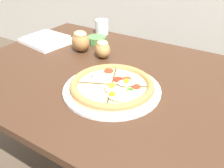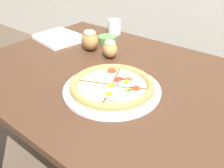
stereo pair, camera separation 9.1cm
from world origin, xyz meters
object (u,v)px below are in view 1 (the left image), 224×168
(water_glass, at_px, (102,28))
(bread_piece_far, at_px, (81,41))
(dining_table, at_px, (122,95))
(napkin_folded, at_px, (47,40))
(bread_piece_near, at_px, (103,49))
(ramekin_bowl, at_px, (97,39))
(pizza, at_px, (112,86))

(water_glass, bearing_deg, bread_piece_far, -78.69)
(dining_table, bearing_deg, napkin_folded, 167.75)
(dining_table, xyz_separation_m, napkin_folded, (-0.57, 0.12, 0.11))
(bread_piece_near, bearing_deg, ramekin_bowl, 133.82)
(ramekin_bowl, height_order, water_glass, water_glass)
(pizza, bearing_deg, dining_table, 99.49)
(pizza, height_order, napkin_folded, pizza)
(dining_table, xyz_separation_m, water_glass, (-0.39, 0.41, 0.13))
(bread_piece_near, distance_m, water_glass, 0.35)
(pizza, relative_size, napkin_folded, 1.32)
(ramekin_bowl, xyz_separation_m, bread_piece_far, (-0.00, -0.14, 0.04))
(napkin_folded, xyz_separation_m, bread_piece_near, (0.39, 0.00, 0.03))
(ramekin_bowl, bearing_deg, bread_piece_far, -91.30)
(ramekin_bowl, height_order, napkin_folded, same)
(dining_table, bearing_deg, water_glass, 133.06)
(ramekin_bowl, relative_size, water_glass, 1.25)
(pizza, relative_size, ramekin_bowl, 3.42)
(pizza, xyz_separation_m, napkin_folded, (-0.59, 0.24, -0.00))
(napkin_folded, distance_m, bread_piece_far, 0.25)
(pizza, relative_size, bread_piece_near, 3.13)
(pizza, bearing_deg, napkin_folded, 158.04)
(pizza, relative_size, bread_piece_far, 2.56)
(pizza, distance_m, bread_piece_far, 0.43)
(dining_table, height_order, bread_piece_near, bread_piece_near)
(water_glass, bearing_deg, dining_table, -46.94)
(pizza, bearing_deg, bread_piece_near, 130.57)
(ramekin_bowl, distance_m, water_glass, 0.15)
(napkin_folded, distance_m, water_glass, 0.34)
(bread_piece_near, xyz_separation_m, bread_piece_far, (-0.14, 0.01, 0.01))
(pizza, bearing_deg, bread_piece_far, 144.55)
(dining_table, relative_size, ramekin_bowl, 13.17)
(ramekin_bowl, distance_m, bread_piece_near, 0.21)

